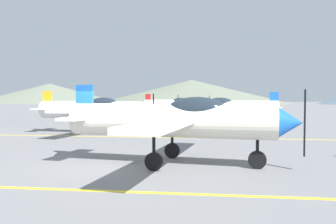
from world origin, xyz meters
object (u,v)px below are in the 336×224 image
at_px(airplane_far, 228,107).
at_px(car_sedan, 250,112).
at_px(airplane_near, 178,119).
at_px(airplane_back, 176,104).
at_px(airplane_mid, 95,109).

xyz_separation_m(airplane_far, car_sedan, (2.67, 9.05, -0.69)).
bearing_deg(airplane_near, airplane_back, 96.20).
relative_size(airplane_mid, airplane_back, 1.00).
relative_size(airplane_far, car_sedan, 1.99).
relative_size(airplane_near, airplane_far, 1.00).
height_order(airplane_near, car_sedan, airplane_near).
relative_size(airplane_far, airplane_back, 1.00).
height_order(airplane_mid, airplane_back, same).
bearing_deg(airplane_far, airplane_near, -98.68).
distance_m(airplane_mid, airplane_far, 10.65).
bearing_deg(airplane_mid, airplane_back, 79.51).
distance_m(airplane_mid, airplane_back, 18.36).
bearing_deg(airplane_near, car_sedan, 78.44).
height_order(airplane_mid, car_sedan, airplane_mid).
distance_m(airplane_near, airplane_back, 27.84).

